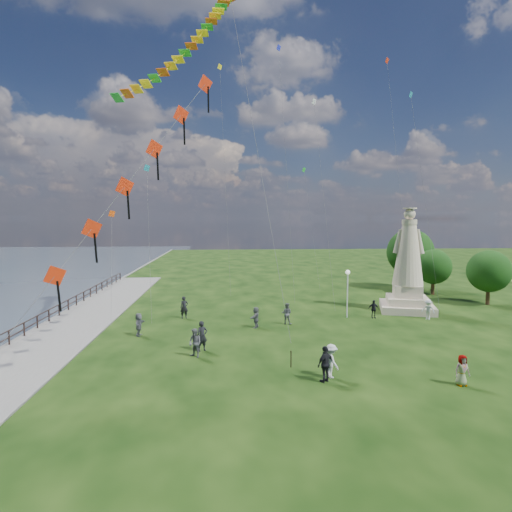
{
  "coord_description": "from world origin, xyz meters",
  "views": [
    {
      "loc": [
        -2.92,
        -18.84,
        7.85
      ],
      "look_at": [
        -1.0,
        8.0,
        5.5
      ],
      "focal_mm": 30.0,
      "sensor_mm": 36.0,
      "label": 1
    }
  ],
  "objects": [
    {
      "name": "person_9",
      "position": [
        8.75,
        13.74,
        0.72
      ],
      "size": [
        0.89,
        0.52,
        1.44
      ],
      "primitive_type": "imported",
      "rotation": [
        0.0,
        0.0,
        -0.11
      ],
      "color": "black",
      "rests_on": "ground"
    },
    {
      "name": "red_kite_train",
      "position": [
        -7.59,
        4.61,
        10.23
      ],
      "size": [
        9.88,
        9.35,
        16.5
      ],
      "color": "black",
      "rests_on": "ground"
    },
    {
      "name": "person_11",
      "position": [
        -0.76,
        11.41,
        0.76
      ],
      "size": [
        1.1,
        1.54,
        1.52
      ],
      "primitive_type": "imported",
      "rotation": [
        0.0,
        0.0,
        4.32
      ],
      "color": "#595960",
      "rests_on": "ground"
    },
    {
      "name": "tree_row",
      "position": [
        18.59,
        24.37,
        3.65
      ],
      "size": [
        7.83,
        13.6,
        6.7
      ],
      "color": "#382314",
      "rests_on": "ground"
    },
    {
      "name": "waterfront",
      "position": [
        -15.24,
        8.99,
        -0.06
      ],
      "size": [
        200.0,
        200.0,
        1.51
      ],
      "color": "#2E3B46",
      "rests_on": "ground"
    },
    {
      "name": "person_0",
      "position": [
        -4.34,
        6.2,
        0.9
      ],
      "size": [
        0.78,
        0.68,
        1.79
      ],
      "primitive_type": "imported",
      "rotation": [
        0.0,
        0.0,
        0.47
      ],
      "color": "black",
      "rests_on": "ground"
    },
    {
      "name": "person_2",
      "position": [
        2.27,
        1.44,
        0.84
      ],
      "size": [
        0.88,
        1.2,
        1.67
      ],
      "primitive_type": "imported",
      "rotation": [
        0.0,
        0.0,
        1.9
      ],
      "color": "silver",
      "rests_on": "ground"
    },
    {
      "name": "person_8",
      "position": [
        12.84,
        12.97,
        0.79
      ],
      "size": [
        1.11,
        1.07,
        1.58
      ],
      "primitive_type": "imported",
      "rotation": [
        0.0,
        0.0,
        -0.73
      ],
      "color": "silver",
      "rests_on": "ground"
    },
    {
      "name": "person_3",
      "position": [
        1.84,
        0.88,
        0.89
      ],
      "size": [
        1.16,
        1.03,
        1.77
      ],
      "primitive_type": "imported",
      "rotation": [
        0.0,
        0.0,
        3.75
      ],
      "color": "black",
      "rests_on": "ground"
    },
    {
      "name": "person_5",
      "position": [
        -8.77,
        9.84,
        0.77
      ],
      "size": [
        0.74,
        1.49,
        1.55
      ],
      "primitive_type": "imported",
      "rotation": [
        0.0,
        0.0,
        1.48
      ],
      "color": "#595960",
      "rests_on": "ground"
    },
    {
      "name": "person_7",
      "position": [
        1.61,
        12.31,
        0.79
      ],
      "size": [
        0.89,
        0.73,
        1.58
      ],
      "primitive_type": "imported",
      "rotation": [
        0.0,
        0.0,
        2.75
      ],
      "color": "#595960",
      "rests_on": "ground"
    },
    {
      "name": "person_4",
      "position": [
        8.17,
        -0.02,
        0.74
      ],
      "size": [
        0.75,
        0.49,
        1.47
      ],
      "primitive_type": "imported",
      "rotation": [
        0.0,
        0.0,
        0.07
      ],
      "color": "#595960",
      "rests_on": "ground"
    },
    {
      "name": "lamppost",
      "position": [
        6.71,
        14.09,
        2.75
      ],
      "size": [
        0.35,
        0.35,
        3.81
      ],
      "color": "silver",
      "rests_on": "ground"
    },
    {
      "name": "small_kites",
      "position": [
        2.99,
        22.73,
        14.62
      ],
      "size": [
        28.28,
        19.47,
        24.91
      ],
      "color": "teal",
      "rests_on": "ground"
    },
    {
      "name": "person_6",
      "position": [
        -6.21,
        14.73,
        0.87
      ],
      "size": [
        0.72,
        0.57,
        1.73
      ],
      "primitive_type": "imported",
      "rotation": [
        0.0,
        0.0,
        0.27
      ],
      "color": "black",
      "rests_on": "ground"
    },
    {
      "name": "person_1",
      "position": [
        -4.68,
        5.02,
        0.82
      ],
      "size": [
        0.93,
        0.9,
        1.65
      ],
      "primitive_type": "imported",
      "rotation": [
        0.0,
        0.0,
        -0.71
      ],
      "color": "#595960",
      "rests_on": "ground"
    },
    {
      "name": "statue",
      "position": [
        12.51,
        16.12,
        3.31
      ],
      "size": [
        5.38,
        5.38,
        8.76
      ],
      "rotation": [
        0.0,
        0.0,
        -0.3
      ],
      "color": "beige",
      "rests_on": "ground"
    }
  ]
}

